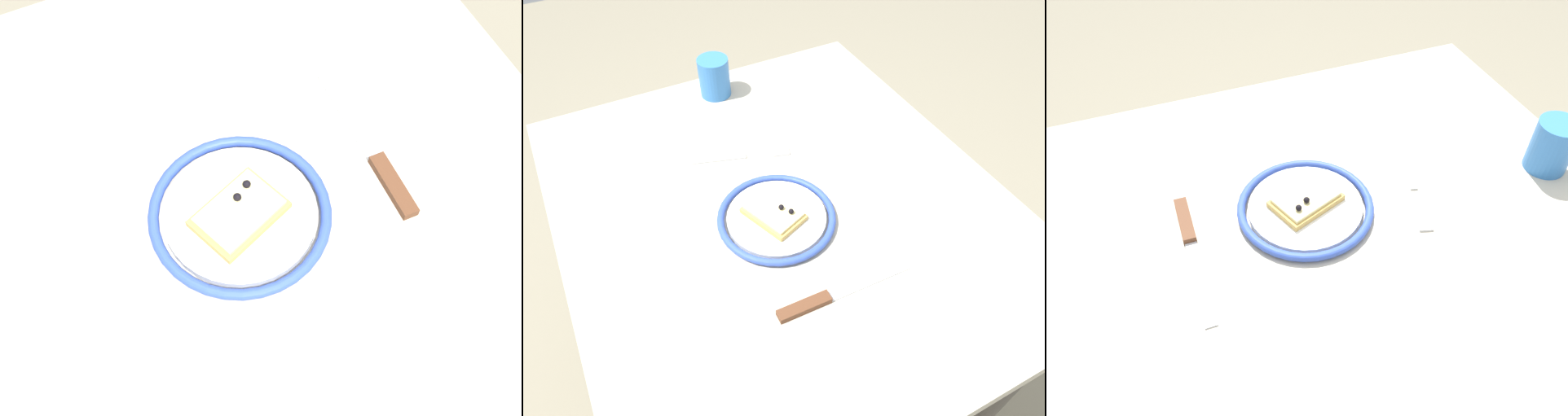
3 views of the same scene
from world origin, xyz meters
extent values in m
plane|color=gray|center=(0.00, 0.00, 0.00)|extent=(6.00, 6.00, 0.00)
cube|color=#BCB29E|center=(0.00, 0.00, 0.76)|extent=(0.93, 0.81, 0.03)
cylinder|color=#4C4742|center=(-0.41, -0.34, 0.37)|extent=(0.05, 0.05, 0.74)
cylinder|color=#4C4742|center=(-0.41, 0.34, 0.37)|extent=(0.05, 0.05, 0.74)
cylinder|color=#4C4742|center=(0.41, 0.34, 0.37)|extent=(0.05, 0.05, 0.74)
cylinder|color=white|center=(0.04, -0.03, 0.78)|extent=(0.18, 0.18, 0.01)
torus|color=#334FB2|center=(0.04, -0.03, 0.78)|extent=(0.22, 0.22, 0.01)
cube|color=tan|center=(0.04, -0.04, 0.79)|extent=(0.12, 0.10, 0.01)
cube|color=#F0DE94|center=(0.04, -0.04, 0.80)|extent=(0.11, 0.09, 0.01)
sphere|color=black|center=(0.06, -0.01, 0.81)|extent=(0.01, 0.01, 0.01)
sphere|color=black|center=(0.04, -0.02, 0.81)|extent=(0.01, 0.01, 0.01)
cube|color=silver|center=(0.23, 0.05, 0.78)|extent=(0.02, 0.15, 0.00)
cube|color=#59331E|center=(0.22, -0.07, 0.78)|extent=(0.02, 0.09, 0.01)
cube|color=silver|center=(-0.16, -0.06, 0.78)|extent=(0.04, 0.11, 0.00)
cube|color=silver|center=(-0.13, 0.06, 0.78)|extent=(0.03, 0.04, 0.00)
cylinder|color=#3372BF|center=(-0.39, 0.02, 0.82)|extent=(0.07, 0.07, 0.09)
camera|label=1|loc=(-0.10, -0.39, 1.51)|focal=48.35mm
camera|label=2|loc=(0.55, -0.28, 1.44)|focal=32.92mm
camera|label=3|loc=(0.23, 0.49, 1.37)|focal=35.12mm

